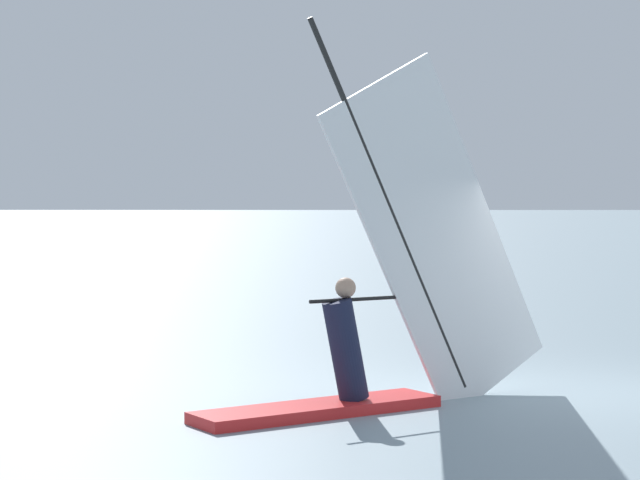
# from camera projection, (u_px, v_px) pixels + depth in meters

# --- Properties ---
(ground_plane) EXTENTS (4000.00, 4000.00, 0.00)m
(ground_plane) POSITION_uv_depth(u_px,v_px,m) (601.00, 393.00, 13.22)
(ground_plane) COLOR gray
(windsurfer) EXTENTS (4.59, 0.69, 4.39)m
(windsurfer) POSITION_uv_depth(u_px,v_px,m) (382.00, 311.00, 12.27)
(windsurfer) COLOR red
(windsurfer) RESTS_ON ground_plane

